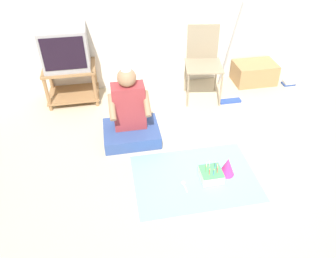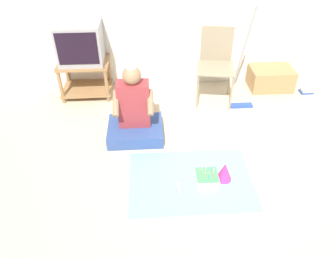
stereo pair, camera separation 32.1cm
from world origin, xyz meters
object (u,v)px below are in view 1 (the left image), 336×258
dust_mop (230,71)px  birthday_cake (211,175)px  party_hat_blue (227,166)px  cardboard_box_stack (254,73)px  book_pile (289,83)px  folding_chair (203,58)px  tv (65,48)px  person_seated (130,117)px

dust_mop → birthday_cake: (-0.66, -1.43, -0.33)m
birthday_cake → party_hat_blue: bearing=11.0°
cardboard_box_stack → book_pile: cardboard_box_stack is taller
folding_chair → book_pile: folding_chair is taller
folding_chair → party_hat_blue: (-0.16, -1.52, -0.43)m
tv → birthday_cake: tv is taller
person_seated → party_hat_blue: size_ratio=4.64×
book_pile → birthday_cake: 2.27m
book_pile → party_hat_blue: size_ratio=0.87×
cardboard_box_stack → birthday_cake: size_ratio=2.77×
party_hat_blue → cardboard_box_stack: bearing=60.0°
cardboard_box_stack → dust_mop: size_ratio=0.45×
person_seated → dust_mop: bearing=25.5°
tv → book_pile: tv is taller
folding_chair → person_seated: 1.29m
book_pile → person_seated: size_ratio=0.19×
tv → party_hat_blue: bearing=-48.7°
tv → book_pile: bearing=-3.2°
book_pile → birthday_cake: birthday_cake is taller
birthday_cake → cardboard_box_stack: bearing=56.4°
person_seated → party_hat_blue: (0.85, -0.76, -0.17)m
dust_mop → person_seated: bearing=-154.5°
book_pile → party_hat_blue: party_hat_blue is taller
book_pile → birthday_cake: size_ratio=0.82×
folding_chair → party_hat_blue: 1.59m
birthday_cake → party_hat_blue: (0.17, 0.03, 0.05)m
tv → birthday_cake: 2.29m
folding_chair → person_seated: (-1.01, -0.76, -0.26)m
dust_mop → birthday_cake: 1.61m
dust_mop → party_hat_blue: dust_mop is taller
cardboard_box_stack → dust_mop: 0.64m
folding_chair → cardboard_box_stack: size_ratio=1.60×
tv → person_seated: tv is taller
dust_mop → book_pile: size_ratio=7.48×
birthday_cake → tv: bearing=127.4°
tv → person_seated: bearing=-55.5°
person_seated → tv: bearing=124.5°
cardboard_box_stack → birthday_cake: bearing=-123.6°
tv → party_hat_blue: size_ratio=2.75×
cardboard_box_stack → party_hat_blue: cardboard_box_stack is taller
tv → book_pile: 3.04m
tv → person_seated: size_ratio=0.59×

